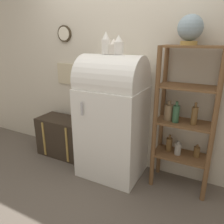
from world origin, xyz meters
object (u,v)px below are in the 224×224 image
object	(u,v)px
vase_right	(119,45)
globe	(190,29)
suitcase_trunk	(64,137)
vase_center	(114,47)
vase_left	(106,44)
refrigerator	(112,116)

from	to	relation	value
vase_right	globe	bearing A→B (deg)	10.71
suitcase_trunk	vase_center	bearing A→B (deg)	-4.08
suitcase_trunk	globe	world-z (taller)	globe
vase_center	globe	bearing A→B (deg)	9.00
suitcase_trunk	vase_left	bearing A→B (deg)	-5.61
refrigerator	vase_left	bearing A→B (deg)	179.81
suitcase_trunk	refrigerator	bearing A→B (deg)	-5.11
suitcase_trunk	vase_right	distance (m)	1.59
suitcase_trunk	vase_right	bearing A→B (deg)	-4.47
suitcase_trunk	vase_left	xyz separation A→B (m)	(0.76, -0.07, 1.32)
vase_center	vase_right	world-z (taller)	vase_right
globe	vase_center	bearing A→B (deg)	-171.00
globe	vase_right	size ratio (longest dim) A/B	1.41
vase_center	vase_right	size ratio (longest dim) A/B	0.80
suitcase_trunk	vase_center	xyz separation A→B (m)	(0.84, -0.06, 1.28)
globe	vase_left	world-z (taller)	globe
suitcase_trunk	vase_left	world-z (taller)	vase_left
refrigerator	suitcase_trunk	distance (m)	0.97
suitcase_trunk	globe	size ratio (longest dim) A/B	2.66
refrigerator	vase_left	distance (m)	0.84
vase_right	vase_left	bearing A→B (deg)	-178.79
globe	vase_right	bearing A→B (deg)	-169.29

